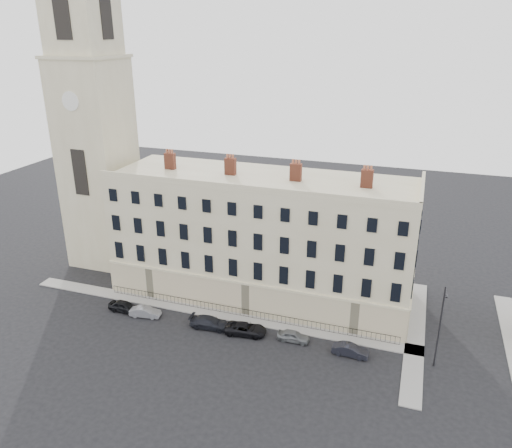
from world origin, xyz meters
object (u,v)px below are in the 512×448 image
object	(u,v)px
car_d	(246,329)
car_e	(293,336)
car_a	(124,306)
streetlamp	(440,324)
car_b	(145,312)
car_c	(210,323)
car_f	(350,350)

from	to	relation	value
car_d	car_e	size ratio (longest dim) A/B	1.30
car_a	streetlamp	xyz separation A→B (m)	(34.76, 0.85, 4.30)
car_b	car_d	distance (m)	12.26
car_a	car_e	distance (m)	20.47
car_c	car_d	xyz separation A→B (m)	(4.21, 0.14, -0.02)
car_a	car_d	distance (m)	15.18
car_c	car_e	world-z (taller)	car_c
car_c	car_e	distance (m)	9.52
car_c	car_d	size ratio (longest dim) A/B	0.99
car_a	streetlamp	size ratio (longest dim) A/B	0.43
car_d	car_c	bearing A→B (deg)	84.50
car_b	car_a	bearing A→B (deg)	77.59
car_c	car_d	world-z (taller)	car_c
streetlamp	car_c	bearing A→B (deg)	-175.78
car_f	streetlamp	xyz separation A→B (m)	(8.14, 0.82, 4.34)
car_a	car_b	size ratio (longest dim) A/B	1.07
car_b	car_e	size ratio (longest dim) A/B	1.02
car_a	car_e	world-z (taller)	car_a
streetlamp	car_a	bearing A→B (deg)	-176.29
car_a	car_e	xyz separation A→B (m)	(20.46, 0.62, -0.06)
car_a	car_c	distance (m)	10.96
car_a	car_d	size ratio (longest dim) A/B	0.85
car_d	car_b	bearing A→B (deg)	84.40
car_a	car_c	xyz separation A→B (m)	(10.96, 0.05, -0.00)
car_e	car_f	world-z (taller)	car_f
car_a	streetlamp	world-z (taller)	streetlamp
car_c	car_d	distance (m)	4.21
car_b	car_c	bearing A→B (deg)	-96.86
car_b	car_d	world-z (taller)	car_d
car_c	car_d	bearing A→B (deg)	-92.42
car_c	car_a	bearing A→B (deg)	85.95
car_b	car_e	bearing A→B (deg)	-95.99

